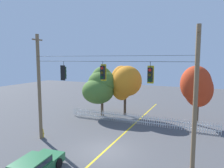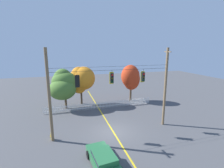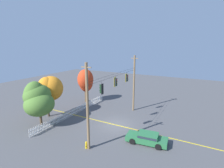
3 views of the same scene
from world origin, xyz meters
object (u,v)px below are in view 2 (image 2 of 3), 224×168
autumn_maple_mid (82,79)px  parked_car (104,160)px  fire_hydrant (52,136)px  traffic_signal_southbound_primary (112,78)px  traffic_signal_northbound_secondary (77,81)px  autumn_oak_far_east (131,78)px  traffic_signal_westbound_side (143,77)px  autumn_maple_near_fence (63,85)px

autumn_maple_mid → parked_car: bearing=-90.6°
autumn_maple_mid → fire_hydrant: size_ratio=7.71×
traffic_signal_southbound_primary → parked_car: size_ratio=0.31×
traffic_signal_northbound_secondary → autumn_oak_far_east: (9.41, 9.24, -1.70)m
traffic_signal_northbound_secondary → parked_car: bearing=-75.2°
parked_car → fire_hydrant: size_ratio=5.77×
traffic_signal_southbound_primary → autumn_oak_far_east: (6.01, 9.22, -1.80)m
autumn_oak_far_east → parked_car: size_ratio=1.36×
traffic_signal_westbound_side → parked_car: bearing=-138.4°
traffic_signal_northbound_secondary → autumn_maple_near_fence: size_ratio=0.25×
traffic_signal_southbound_primary → autumn_oak_far_east: 11.15m
traffic_signal_southbound_primary → traffic_signal_northbound_secondary: bearing=-179.7°
autumn_maple_mid → parked_car: (-0.15, -14.63, -3.51)m
autumn_maple_near_fence → parked_car: bearing=-79.3°
traffic_signal_northbound_secondary → fire_hydrant: traffic_signal_northbound_secondary is taller
traffic_signal_southbound_primary → traffic_signal_westbound_side: 3.44m
traffic_signal_southbound_primary → traffic_signal_westbound_side: size_ratio=0.98×
traffic_signal_southbound_primary → fire_hydrant: 8.16m
traffic_signal_southbound_primary → autumn_maple_mid: size_ratio=0.23×
traffic_signal_northbound_secondary → parked_car: (1.30, -4.90, -5.14)m
autumn_maple_near_fence → autumn_maple_mid: (2.75, 0.90, 0.54)m
traffic_signal_westbound_side → autumn_maple_mid: bearing=119.0°
autumn_oak_far_east → parked_car: bearing=-119.9°
autumn_oak_far_east → fire_hydrant: (-12.07, -8.98, -3.66)m
parked_car → autumn_oak_far_east: bearing=60.1°
autumn_maple_mid → autumn_oak_far_east: (7.97, -0.50, -0.07)m
autumn_maple_mid → autumn_oak_far_east: autumn_oak_far_east is taller
traffic_signal_southbound_primary → traffic_signal_westbound_side: (3.44, -0.00, -0.05)m
autumn_maple_mid → fire_hydrant: bearing=-113.4°
autumn_maple_near_fence → traffic_signal_westbound_side: bearing=-47.3°
traffic_signal_northbound_secondary → autumn_oak_far_east: traffic_signal_northbound_secondary is taller
traffic_signal_southbound_primary → autumn_maple_near_fence: bearing=118.1°
traffic_signal_westbound_side → autumn_oak_far_east: traffic_signal_westbound_side is taller
traffic_signal_southbound_primary → autumn_maple_near_fence: traffic_signal_southbound_primary is taller
traffic_signal_northbound_secondary → traffic_signal_southbound_primary: same height
traffic_signal_northbound_secondary → autumn_maple_mid: size_ratio=0.25×
parked_car → traffic_signal_northbound_secondary: bearing=104.8°
fire_hydrant → parked_car: bearing=-52.6°
traffic_signal_westbound_side → fire_hydrant: traffic_signal_westbound_side is taller
autumn_maple_mid → autumn_oak_far_east: 7.98m
parked_car → fire_hydrant: (-3.95, 5.16, -0.22)m
traffic_signal_westbound_side → autumn_maple_near_fence: traffic_signal_westbound_side is taller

